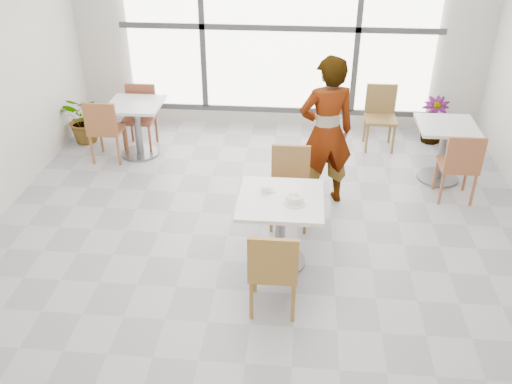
# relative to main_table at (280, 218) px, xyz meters

# --- Properties ---
(floor) EXTENTS (7.00, 7.00, 0.00)m
(floor) POSITION_rel_main_table_xyz_m (-0.21, -0.03, -0.52)
(floor) COLOR #9E9EA5
(floor) RESTS_ON ground
(wall_back) EXTENTS (6.00, 0.00, 6.00)m
(wall_back) POSITION_rel_main_table_xyz_m (-0.21, 3.47, 0.98)
(wall_back) COLOR silver
(wall_back) RESTS_ON ground
(window) EXTENTS (4.60, 0.07, 2.52)m
(window) POSITION_rel_main_table_xyz_m (-0.21, 3.40, 0.98)
(window) COLOR white
(window) RESTS_ON ground
(main_table) EXTENTS (0.80, 0.80, 0.75)m
(main_table) POSITION_rel_main_table_xyz_m (0.00, 0.00, 0.00)
(main_table) COLOR white
(main_table) RESTS_ON ground
(chair_near) EXTENTS (0.42, 0.42, 0.87)m
(chair_near) POSITION_rel_main_table_xyz_m (-0.02, -0.73, -0.02)
(chair_near) COLOR #A57636
(chair_near) RESTS_ON ground
(chair_far) EXTENTS (0.42, 0.42, 0.87)m
(chair_far) POSITION_rel_main_table_xyz_m (0.06, 0.79, -0.02)
(chair_far) COLOR olive
(chair_far) RESTS_ON ground
(oatmeal_bowl) EXTENTS (0.21, 0.21, 0.09)m
(oatmeal_bowl) POSITION_rel_main_table_xyz_m (0.13, -0.08, 0.27)
(oatmeal_bowl) COLOR white
(oatmeal_bowl) RESTS_ON main_table
(coffee_cup) EXTENTS (0.16, 0.13, 0.07)m
(coffee_cup) POSITION_rel_main_table_xyz_m (-0.15, 0.10, 0.26)
(coffee_cup) COLOR white
(coffee_cup) RESTS_ON main_table
(person) EXTENTS (0.73, 0.58, 1.75)m
(person) POSITION_rel_main_table_xyz_m (0.44, 1.25, 0.35)
(person) COLOR black
(person) RESTS_ON ground
(bg_table_left) EXTENTS (0.70, 0.70, 0.75)m
(bg_table_left) POSITION_rel_main_table_xyz_m (-2.05, 2.26, -0.04)
(bg_table_left) COLOR silver
(bg_table_left) RESTS_ON ground
(bg_table_right) EXTENTS (0.70, 0.70, 0.75)m
(bg_table_right) POSITION_rel_main_table_xyz_m (1.93, 1.91, -0.04)
(bg_table_right) COLOR silver
(bg_table_right) RESTS_ON ground
(bg_chair_left_near) EXTENTS (0.42, 0.42, 0.87)m
(bg_chair_left_near) POSITION_rel_main_table_xyz_m (-2.41, 2.02, -0.02)
(bg_chair_left_near) COLOR #A05E35
(bg_chair_left_near) RESTS_ON ground
(bg_chair_left_far) EXTENTS (0.42, 0.42, 0.87)m
(bg_chair_left_far) POSITION_rel_main_table_xyz_m (-2.09, 2.57, -0.02)
(bg_chair_left_far) COLOR brown
(bg_chair_left_far) RESTS_ON ground
(bg_chair_right_near) EXTENTS (0.42, 0.42, 0.87)m
(bg_chair_right_near) POSITION_rel_main_table_xyz_m (2.00, 1.38, -0.02)
(bg_chair_right_near) COLOR #9A5936
(bg_chair_right_near) RESTS_ON ground
(bg_chair_right_far) EXTENTS (0.42, 0.42, 0.87)m
(bg_chair_right_far) POSITION_rel_main_table_xyz_m (1.25, 2.86, -0.02)
(bg_chair_right_far) COLOR olive
(bg_chair_right_far) RESTS_ON ground
(plant_left) EXTENTS (0.80, 0.76, 0.71)m
(plant_left) POSITION_rel_main_table_xyz_m (-2.91, 2.60, -0.17)
(plant_left) COLOR #538C41
(plant_left) RESTS_ON ground
(plant_right) EXTENTS (0.48, 0.48, 0.66)m
(plant_right) POSITION_rel_main_table_xyz_m (2.04, 3.04, -0.19)
(plant_right) COLOR #347035
(plant_right) RESTS_ON ground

